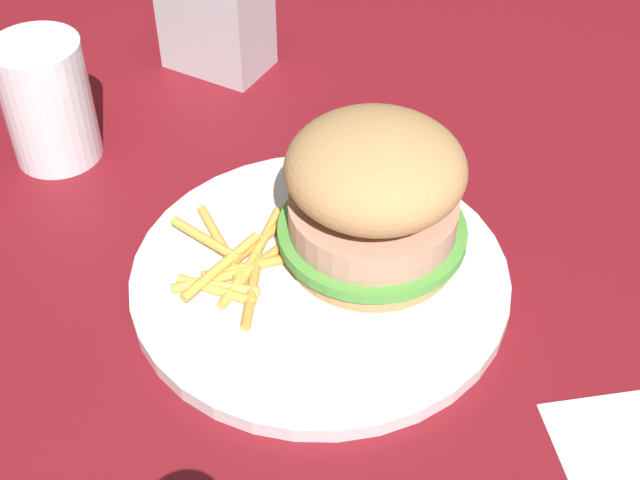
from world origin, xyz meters
TOP-DOWN VIEW (x-y plane):
  - ground_plane at (0.00, 0.00)m, footprint 1.60×1.60m
  - plate at (0.03, 0.02)m, footprint 0.26×0.26m
  - sandwich at (0.05, -0.02)m, footprint 0.13×0.13m
  - fries_pile at (0.04, 0.08)m, footprint 0.12×0.10m
  - drink_glass at (0.19, 0.22)m, footprint 0.07×0.07m
  - napkin_dispenser at (0.32, 0.09)m, footprint 0.10×0.11m

SIDE VIEW (x-z plane):
  - ground_plane at x=0.00m, z-range 0.00..0.00m
  - plate at x=0.03m, z-range 0.00..0.01m
  - fries_pile at x=0.04m, z-range 0.01..0.02m
  - drink_glass at x=0.19m, z-range -0.01..0.10m
  - napkin_dispenser at x=0.32m, z-range 0.00..0.10m
  - sandwich at x=0.05m, z-range 0.01..0.12m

